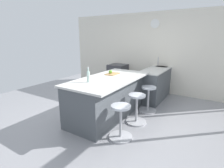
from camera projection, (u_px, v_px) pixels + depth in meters
ground_plane at (104, 117)px, 4.04m from camera, size 7.77×7.77×0.00m
interior_partition_left at (147, 53)px, 5.86m from camera, size 0.15×5.98×2.60m
sink_cabinet at (159, 81)px, 5.51m from camera, size 2.32×0.60×1.18m
oven_range at (118, 76)px, 6.28m from camera, size 0.60×0.61×0.87m
kitchen_island at (108, 96)px, 4.03m from camera, size 2.23×1.09×0.92m
stool_by_window at (148, 100)px, 4.29m from camera, size 0.44×0.44×0.64m
stool_middle at (137, 109)px, 3.71m from camera, size 0.44×0.44×0.64m
stool_near_camera at (121, 123)px, 3.13m from camera, size 0.44×0.44×0.64m
cutting_board at (112, 74)px, 4.27m from camera, size 0.36×0.24×0.02m
apple_green at (110, 72)px, 4.25m from camera, size 0.09×0.09×0.09m
water_bottle at (88, 76)px, 3.49m from camera, size 0.06×0.06×0.31m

